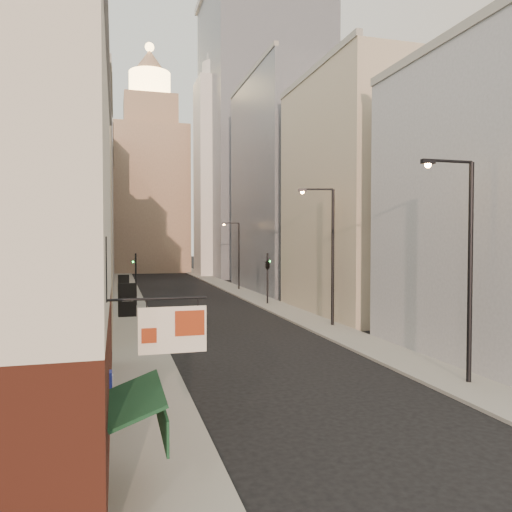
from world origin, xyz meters
The scene contains 17 objects.
sidewalk_left centered at (-6.50, 55.00, 0.07)m, with size 3.00×140.00×0.15m, color #9A978C.
sidewalk_right centered at (6.50, 55.00, 0.07)m, with size 3.00×140.00×0.15m, color #9A978C.
near_building_left centered at (-10.99, 9.00, 6.02)m, with size 8.30×23.04×12.30m.
left_bldg_beige centered at (-12.00, 26.00, 8.00)m, with size 8.00×12.00×16.00m, color #B5A68D.
left_bldg_grey centered at (-12.00, 42.00, 10.00)m, with size 8.00×16.00×20.00m, color gray.
left_bldg_tan centered at (-12.00, 60.00, 8.50)m, with size 8.00×18.00×17.00m, color #93745C.
left_bldg_wingrid centered at (-12.00, 80.00, 12.00)m, with size 8.00×20.00×24.00m, color gray.
right_bldg_beige centered at (12.00, 30.00, 10.00)m, with size 8.00×16.00×20.00m, color #B5A68D.
right_bldg_wingrid centered at (12.00, 50.00, 13.00)m, with size 8.00×20.00×26.00m, color gray.
highrise centered at (18.00, 78.00, 25.66)m, with size 21.00×23.00×51.20m.
clock_tower centered at (-1.00, 92.00, 17.63)m, with size 14.00×14.00×44.90m.
white_tower centered at (10.00, 78.00, 18.61)m, with size 8.00×8.00×41.50m.
streetlamp_near centered at (6.59, 9.23, 5.50)m, with size 2.53×0.26×9.64m.
streetlamp_mid centered at (6.96, 24.12, 5.68)m, with size 2.55×0.87×9.94m.
streetlamp_far centered at (6.75, 51.31, 4.79)m, with size 2.18×0.60×8.39m.
traffic_light_left centered at (-5.97, 39.16, 3.57)m, with size 0.54×0.42×5.00m.
traffic_light_right centered at (6.27, 36.91, 3.94)m, with size 0.69×0.69×5.00m.
Camera 1 is at (-7.78, -8.78, 6.28)m, focal length 35.00 mm.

